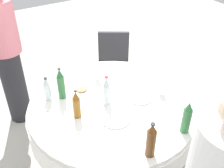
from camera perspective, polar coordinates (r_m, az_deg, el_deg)
The scene contains 17 objects.
ground_plane at distance 3.01m, azimuth -0.00°, elevation -14.97°, with size 10.00×10.00×0.00m, color #B7B2A8.
dining_table at distance 2.59m, azimuth -0.00°, elevation -6.45°, with size 1.55×1.55×0.74m.
bottle_clear_inner at distance 2.54m, azimuth -13.41°, elevation -1.09°, with size 0.06×0.06×0.23m.
bottle_amber_west at distance 2.29m, azimuth -7.44°, elevation -4.29°, with size 0.07×0.07×0.28m.
bottle_brown_far at distance 1.97m, azimuth 8.18°, elevation -11.64°, with size 0.07×0.07×0.31m.
bottle_green_left at distance 2.52m, azimuth -10.63°, elevation -0.03°, with size 0.07×0.07×0.32m.
bottle_green_east at distance 2.21m, azimuth 15.37°, elevation -6.84°, with size 0.07×0.07×0.30m.
bottle_clear_front at distance 2.41m, azimuth -1.14°, elevation -1.51°, with size 0.07×0.07×0.29m.
wine_glass_left at distance 2.75m, azimuth -3.11°, elevation 2.74°, with size 0.07×0.07×0.14m.
wine_glass_east at distance 2.60m, azimuth 10.17°, elevation 0.50°, with size 0.06×0.06×0.16m.
plate_near at distance 2.32m, azimuth 0.73°, elevation -7.24°, with size 0.25×0.25×0.02m.
plate_north at distance 2.70m, azimuth 0.71°, elevation -0.29°, with size 0.25×0.25×0.02m.
plate_outer at distance 2.56m, azimuth 5.85°, elevation -2.75°, with size 0.23×0.23×0.02m.
plate_south at distance 2.64m, azimuth -6.32°, elevation -1.39°, with size 0.24×0.24×0.04m.
knife_west at distance 2.42m, azimuth -12.51°, elevation -6.37°, with size 0.18×0.02×0.01m, color silver.
person_west at distance 3.16m, azimuth -21.19°, elevation 5.91°, with size 0.34×0.34×1.69m.
chair_front at distance 3.76m, azimuth 0.33°, elevation 6.56°, with size 0.55×0.55×0.87m.
Camera 1 is at (-1.01, -1.65, 2.31)m, focal length 43.70 mm.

